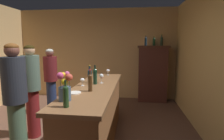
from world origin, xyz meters
TOP-DOWN VIEW (x-y plane):
  - wall_back at (0.00, 3.05)m, footprint 4.93×0.12m
  - bar_counter at (0.57, 0.31)m, footprint 0.65×2.44m
  - display_cabinet at (1.72, 2.77)m, footprint 0.88×0.39m
  - wine_bottle_pinot at (0.47, -0.71)m, footprint 0.06×0.06m
  - wine_bottle_riesling at (0.41, 0.58)m, footprint 0.07×0.07m
  - wine_bottle_malbec at (0.54, 0.44)m, footprint 0.07×0.07m
  - wine_bottle_syrah at (0.57, -0.03)m, footprint 0.06×0.06m
  - wine_glass_front at (0.62, 1.38)m, footprint 0.08×0.08m
  - wine_glass_mid at (0.36, 0.30)m, footprint 0.07×0.07m
  - wine_glass_rear at (0.63, 0.54)m, footprint 0.07×0.07m
  - flower_arrangement at (0.38, -0.49)m, footprint 0.18×0.16m
  - cheese_plate at (0.38, -0.16)m, footprint 0.18×0.18m
  - display_bottle_left at (1.50, 2.77)m, footprint 0.07×0.07m
  - display_bottle_midleft at (1.73, 2.77)m, footprint 0.07×0.07m
  - display_bottle_center at (1.94, 2.77)m, footprint 0.07×0.07m
  - patron_tall at (-0.78, 1.52)m, footprint 0.31×0.31m
  - patron_in_navy at (-0.59, 0.40)m, footprint 0.30×0.30m
  - patron_near_entrance at (-0.46, -0.22)m, footprint 0.32×0.32m

SIDE VIEW (x-z plane):
  - bar_counter at x=0.57m, z-range 0.00..0.99m
  - display_cabinet at x=1.72m, z-range 0.04..1.66m
  - patron_tall at x=-0.78m, z-range 0.08..1.64m
  - patron_in_navy at x=-0.59m, z-range 0.09..1.74m
  - patron_near_entrance at x=-0.46m, z-range 0.09..1.77m
  - cheese_plate at x=0.38m, z-range 0.99..1.00m
  - wine_glass_mid at x=0.36m, z-range 1.02..1.14m
  - wine_glass_front at x=0.62m, z-range 1.02..1.15m
  - wine_glass_rear at x=0.63m, z-range 1.02..1.19m
  - wine_bottle_pinot at x=0.47m, z-range 0.97..1.27m
  - wine_bottle_riesling at x=0.41m, z-range 0.97..1.28m
  - wine_bottle_syrah at x=0.57m, z-range 0.97..1.29m
  - wine_bottle_malbec at x=0.54m, z-range 0.98..1.30m
  - flower_arrangement at x=0.38m, z-range 0.98..1.32m
  - wall_back at x=0.00m, z-range 0.00..2.73m
  - display_bottle_midleft at x=1.73m, z-range 1.61..1.88m
  - display_bottle_left at x=1.50m, z-range 1.61..1.90m
  - display_bottle_center at x=1.94m, z-range 1.60..1.93m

